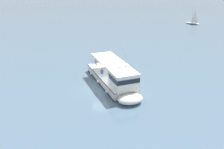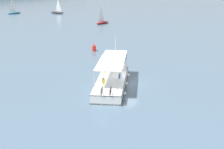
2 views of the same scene
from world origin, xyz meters
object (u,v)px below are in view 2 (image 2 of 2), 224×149
(sailboat_off_bow, at_px, (57,12))
(channel_buoy, at_px, (94,48))
(ferry_main, at_px, (113,75))
(sailboat_horizon_west, at_px, (102,22))
(sailboat_far_left, at_px, (14,12))

(sailboat_off_bow, relative_size, channel_buoy, 3.86)
(ferry_main, height_order, sailboat_horizon_west, sailboat_horizon_west)
(sailboat_far_left, relative_size, sailboat_off_bow, 1.00)
(sailboat_far_left, bearing_deg, ferry_main, -123.84)
(sailboat_far_left, distance_m, channel_buoy, 59.80)
(ferry_main, height_order, sailboat_off_bow, sailboat_off_bow)
(ferry_main, relative_size, channel_buoy, 9.18)
(sailboat_horizon_west, distance_m, channel_buoy, 30.72)
(sailboat_horizon_west, height_order, channel_buoy, sailboat_horizon_west)
(ferry_main, xyz_separation_m, sailboat_horizon_west, (39.15, 26.45, -0.47))
(sailboat_far_left, bearing_deg, sailboat_off_bow, -55.99)
(sailboat_off_bow, distance_m, channel_buoy, 55.05)
(channel_buoy, bearing_deg, sailboat_far_left, 60.12)
(sailboat_far_left, height_order, sailboat_off_bow, same)
(sailboat_horizon_west, relative_size, channel_buoy, 3.86)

